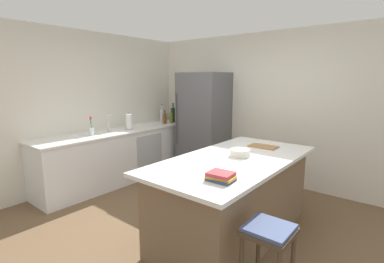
{
  "coord_description": "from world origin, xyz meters",
  "views": [
    {
      "loc": [
        2.02,
        -2.43,
        1.8
      ],
      "look_at": [
        -0.71,
        0.93,
        1.0
      ],
      "focal_mm": 26.41,
      "sensor_mm": 36.0,
      "label": 1
    }
  ],
  "objects_px": {
    "paper_towel_roll": "(129,122)",
    "olive_oil_bottle": "(171,117)",
    "syrup_bottle": "(177,116)",
    "cutting_board": "(263,146)",
    "bar_stool": "(268,241)",
    "mixing_bowl": "(240,153)",
    "whiskey_bottle": "(165,118)",
    "kitchen_island": "(234,196)",
    "sink_faucet": "(109,123)",
    "refrigerator": "(204,124)",
    "wine_bottle": "(173,115)",
    "cookbook_stack": "(221,176)",
    "soda_bottle": "(162,115)",
    "flower_vase": "(91,129)"
  },
  "relations": [
    {
      "from": "paper_towel_roll",
      "to": "olive_oil_bottle",
      "type": "bearing_deg",
      "value": 86.49
    },
    {
      "from": "syrup_bottle",
      "to": "cutting_board",
      "type": "relative_size",
      "value": 0.84
    },
    {
      "from": "bar_stool",
      "to": "mixing_bowl",
      "type": "xyz_separation_m",
      "value": [
        -0.74,
        0.84,
        0.42
      ]
    },
    {
      "from": "whiskey_bottle",
      "to": "mixing_bowl",
      "type": "bearing_deg",
      "value": -27.42
    },
    {
      "from": "olive_oil_bottle",
      "to": "whiskey_bottle",
      "type": "bearing_deg",
      "value": -95.52
    },
    {
      "from": "kitchen_island",
      "to": "sink_faucet",
      "type": "height_order",
      "value": "sink_faucet"
    },
    {
      "from": "refrigerator",
      "to": "whiskey_bottle",
      "type": "bearing_deg",
      "value": -164.5
    },
    {
      "from": "syrup_bottle",
      "to": "cutting_board",
      "type": "xyz_separation_m",
      "value": [
        2.48,
        -1.07,
        -0.09
      ]
    },
    {
      "from": "cutting_board",
      "to": "wine_bottle",
      "type": "bearing_deg",
      "value": 158.79
    },
    {
      "from": "refrigerator",
      "to": "syrup_bottle",
      "type": "xyz_separation_m",
      "value": [
        -0.82,
        0.15,
        0.07
      ]
    },
    {
      "from": "sink_faucet",
      "to": "olive_oil_bottle",
      "type": "height_order",
      "value": "olive_oil_bottle"
    },
    {
      "from": "paper_towel_roll",
      "to": "cookbook_stack",
      "type": "height_order",
      "value": "paper_towel_roll"
    },
    {
      "from": "refrigerator",
      "to": "wine_bottle",
      "type": "distance_m",
      "value": 0.84
    },
    {
      "from": "bar_stool",
      "to": "soda_bottle",
      "type": "distance_m",
      "value": 4.04
    },
    {
      "from": "refrigerator",
      "to": "sink_faucet",
      "type": "height_order",
      "value": "refrigerator"
    },
    {
      "from": "syrup_bottle",
      "to": "wine_bottle",
      "type": "distance_m",
      "value": 0.11
    },
    {
      "from": "whiskey_bottle",
      "to": "refrigerator",
      "type": "bearing_deg",
      "value": 15.5
    },
    {
      "from": "olive_oil_bottle",
      "to": "syrup_bottle",
      "type": "bearing_deg",
      "value": 95.57
    },
    {
      "from": "refrigerator",
      "to": "sink_faucet",
      "type": "xyz_separation_m",
      "value": [
        -0.95,
        -1.46,
        0.11
      ]
    },
    {
      "from": "soda_bottle",
      "to": "syrup_bottle",
      "type": "bearing_deg",
      "value": 63.57
    },
    {
      "from": "whiskey_bottle",
      "to": "kitchen_island",
      "type": "bearing_deg",
      "value": -29.29
    },
    {
      "from": "syrup_bottle",
      "to": "cookbook_stack",
      "type": "relative_size",
      "value": 1.18
    },
    {
      "from": "wine_bottle",
      "to": "mixing_bowl",
      "type": "relative_size",
      "value": 1.73
    },
    {
      "from": "paper_towel_roll",
      "to": "kitchen_island",
      "type": "bearing_deg",
      "value": -11.57
    },
    {
      "from": "cookbook_stack",
      "to": "whiskey_bottle",
      "type": "bearing_deg",
      "value": 142.62
    },
    {
      "from": "sink_faucet",
      "to": "syrup_bottle",
      "type": "distance_m",
      "value": 1.62
    },
    {
      "from": "cookbook_stack",
      "to": "flower_vase",
      "type": "bearing_deg",
      "value": 170.35
    },
    {
      "from": "olive_oil_bottle",
      "to": "cookbook_stack",
      "type": "bearing_deg",
      "value": -39.83
    },
    {
      "from": "bar_stool",
      "to": "sink_faucet",
      "type": "xyz_separation_m",
      "value": [
        -3.33,
        0.88,
        0.52
      ]
    },
    {
      "from": "bar_stool",
      "to": "paper_towel_roll",
      "type": "xyz_separation_m",
      "value": [
        -3.25,
        1.25,
        0.49
      ]
    },
    {
      "from": "whiskey_bottle",
      "to": "olive_oil_bottle",
      "type": "bearing_deg",
      "value": 84.48
    },
    {
      "from": "kitchen_island",
      "to": "refrigerator",
      "type": "relative_size",
      "value": 1.16
    },
    {
      "from": "syrup_bottle",
      "to": "mixing_bowl",
      "type": "distance_m",
      "value": 2.97
    },
    {
      "from": "refrigerator",
      "to": "bar_stool",
      "type": "relative_size",
      "value": 2.84
    },
    {
      "from": "bar_stool",
      "to": "cookbook_stack",
      "type": "height_order",
      "value": "cookbook_stack"
    },
    {
      "from": "paper_towel_roll",
      "to": "syrup_bottle",
      "type": "height_order",
      "value": "paper_towel_roll"
    },
    {
      "from": "cutting_board",
      "to": "syrup_bottle",
      "type": "bearing_deg",
      "value": 156.64
    },
    {
      "from": "olive_oil_bottle",
      "to": "cookbook_stack",
      "type": "relative_size",
      "value": 1.19
    },
    {
      "from": "flower_vase",
      "to": "mixing_bowl",
      "type": "distance_m",
      "value": 2.55
    },
    {
      "from": "bar_stool",
      "to": "cookbook_stack",
      "type": "bearing_deg",
      "value": 175.99
    },
    {
      "from": "cutting_board",
      "to": "flower_vase",
      "type": "bearing_deg",
      "value": -160.12
    },
    {
      "from": "sink_faucet",
      "to": "cutting_board",
      "type": "xyz_separation_m",
      "value": [
        2.6,
        0.54,
        -0.13
      ]
    },
    {
      "from": "sink_faucet",
      "to": "flower_vase",
      "type": "height_order",
      "value": "flower_vase"
    },
    {
      "from": "refrigerator",
      "to": "cookbook_stack",
      "type": "relative_size",
      "value": 7.58
    },
    {
      "from": "refrigerator",
      "to": "flower_vase",
      "type": "height_order",
      "value": "refrigerator"
    },
    {
      "from": "mixing_bowl",
      "to": "flower_vase",
      "type": "bearing_deg",
      "value": -172.51
    },
    {
      "from": "sink_faucet",
      "to": "cutting_board",
      "type": "distance_m",
      "value": 2.66
    },
    {
      "from": "olive_oil_bottle",
      "to": "whiskey_bottle",
      "type": "relative_size",
      "value": 1.1
    },
    {
      "from": "wine_bottle",
      "to": "refrigerator",
      "type": "bearing_deg",
      "value": -3.22
    },
    {
      "from": "soda_bottle",
      "to": "wine_bottle",
      "type": "bearing_deg",
      "value": 54.81
    }
  ]
}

